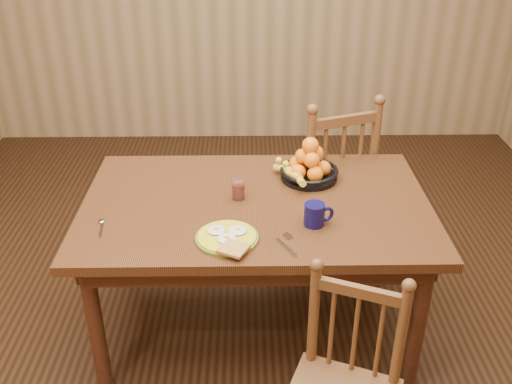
{
  "coord_description": "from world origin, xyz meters",
  "views": [
    {
      "loc": [
        -0.04,
        -2.28,
        2.06
      ],
      "look_at": [
        0.0,
        0.0,
        0.8
      ],
      "focal_mm": 40.0,
      "sensor_mm": 36.0,
      "label": 1
    }
  ],
  "objects_px": {
    "dining_table": "(256,217)",
    "chair_far": "(326,184)",
    "breakfast_plate": "(227,237)",
    "coffee_mug": "(315,214)",
    "fruit_bowl": "(308,167)"
  },
  "relations": [
    {
      "from": "coffee_mug",
      "to": "fruit_bowl",
      "type": "bearing_deg",
      "value": 88.8
    },
    {
      "from": "chair_far",
      "to": "breakfast_plate",
      "type": "xyz_separation_m",
      "value": [
        -0.54,
        -0.93,
        0.25
      ]
    },
    {
      "from": "dining_table",
      "to": "fruit_bowl",
      "type": "distance_m",
      "value": 0.37
    },
    {
      "from": "breakfast_plate",
      "to": "coffee_mug",
      "type": "relative_size",
      "value": 2.29
    },
    {
      "from": "chair_far",
      "to": "coffee_mug",
      "type": "bearing_deg",
      "value": 58.54
    },
    {
      "from": "fruit_bowl",
      "to": "chair_far",
      "type": "bearing_deg",
      "value": 68.48
    },
    {
      "from": "dining_table",
      "to": "chair_far",
      "type": "distance_m",
      "value": 0.76
    },
    {
      "from": "dining_table",
      "to": "coffee_mug",
      "type": "distance_m",
      "value": 0.35
    },
    {
      "from": "dining_table",
      "to": "coffee_mug",
      "type": "relative_size",
      "value": 12.02
    },
    {
      "from": "dining_table",
      "to": "breakfast_plate",
      "type": "xyz_separation_m",
      "value": [
        -0.12,
        -0.32,
        0.1
      ]
    },
    {
      "from": "chair_far",
      "to": "fruit_bowl",
      "type": "relative_size",
      "value": 3.23
    },
    {
      "from": "chair_far",
      "to": "breakfast_plate",
      "type": "distance_m",
      "value": 1.11
    },
    {
      "from": "dining_table",
      "to": "chair_far",
      "type": "bearing_deg",
      "value": 56.06
    },
    {
      "from": "coffee_mug",
      "to": "breakfast_plate",
      "type": "bearing_deg",
      "value": -163.07
    },
    {
      "from": "chair_far",
      "to": "breakfast_plate",
      "type": "relative_size",
      "value": 3.42
    }
  ]
}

